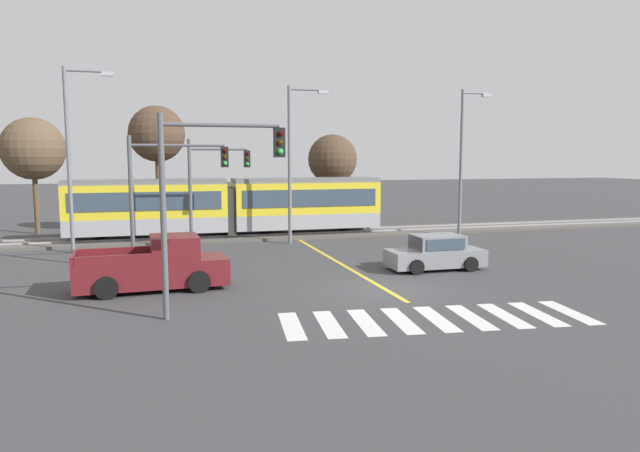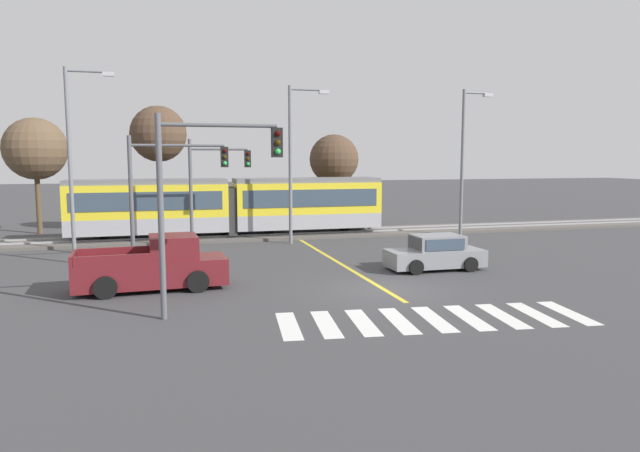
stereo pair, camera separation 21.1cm
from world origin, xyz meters
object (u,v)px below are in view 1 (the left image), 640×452
object	(u,v)px
street_lamp_east	(464,155)
bare_tree_west	(157,134)
street_lamp_centre	(293,155)
traffic_light_mid_left	(166,180)
traffic_light_far_left	(211,178)
light_rail_tram	(229,205)
traffic_light_near_left	(205,183)
bare_tree_far_west	(33,149)
pickup_truck	(156,267)
sedan_crossing	(435,254)
street_lamp_west	(73,149)
bare_tree_east	(333,160)

from	to	relation	value
street_lamp_east	bare_tree_west	size ratio (longest dim) A/B	1.09
street_lamp_centre	bare_tree_west	bearing A→B (deg)	137.06
traffic_light_mid_left	traffic_light_far_left	xyz separation A→B (m)	(2.33, 4.84, -0.09)
bare_tree_west	light_rail_tram	bearing A→B (deg)	-42.21
traffic_light_near_left	bare_tree_far_west	distance (m)	24.31
pickup_truck	street_lamp_centre	distance (m)	13.06
sedan_crossing	traffic_light_near_left	world-z (taller)	traffic_light_near_left
traffic_light_near_left	street_lamp_centre	distance (m)	15.27
traffic_light_far_left	street_lamp_centre	world-z (taller)	street_lamp_centre
traffic_light_near_left	bare_tree_far_west	bearing A→B (deg)	111.55
street_lamp_centre	street_lamp_east	distance (m)	10.56
light_rail_tram	street_lamp_west	xyz separation A→B (m)	(-8.18, -3.21, 3.24)
street_lamp_centre	bare_tree_west	size ratio (longest dim) A/B	1.08
traffic_light_mid_left	light_rail_tram	bearing A→B (deg)	67.10
traffic_light_mid_left	traffic_light_far_left	world-z (taller)	traffic_light_far_left
light_rail_tram	traffic_light_mid_left	size ratio (longest dim) A/B	3.20
pickup_truck	traffic_light_near_left	size ratio (longest dim) A/B	0.90
light_rail_tram	traffic_light_near_left	bearing A→B (deg)	-99.03
bare_tree_west	pickup_truck	bearing A→B (deg)	-90.60
street_lamp_west	street_lamp_centre	bearing A→B (deg)	0.46
traffic_light_mid_left	traffic_light_far_left	size ratio (longest dim) A/B	0.99
pickup_truck	traffic_light_mid_left	xyz separation A→B (m)	(0.52, 4.10, 3.03)
sedan_crossing	street_lamp_east	distance (m)	11.78
pickup_truck	traffic_light_mid_left	distance (m)	5.13
bare_tree_far_west	sedan_crossing	bearing A→B (deg)	-42.86
traffic_light_far_left	bare_tree_east	size ratio (longest dim) A/B	0.89
traffic_light_near_left	traffic_light_far_left	size ratio (longest dim) A/B	1.05
bare_tree_east	bare_tree_far_west	bearing A→B (deg)	177.05
traffic_light_mid_left	traffic_light_near_left	distance (m)	8.35
light_rail_tram	traffic_light_mid_left	xyz separation A→B (m)	(-3.74, -8.85, 1.83)
sedan_crossing	traffic_light_mid_left	distance (m)	12.11
traffic_light_far_left	street_lamp_east	bearing A→B (deg)	2.57
pickup_truck	street_lamp_centre	xyz separation A→B (m)	(7.50, 9.84, 4.16)
traffic_light_mid_left	street_lamp_west	size ratio (longest dim) A/B	0.62
bare_tree_west	street_lamp_centre	bearing A→B (deg)	-42.94
light_rail_tram	sedan_crossing	distance (m)	14.40
traffic_light_mid_left	street_lamp_centre	distance (m)	9.11
street_lamp_centre	bare_tree_far_west	distance (m)	17.17
sedan_crossing	bare_tree_east	bearing A→B (deg)	88.54
street_lamp_east	street_lamp_centre	bearing A→B (deg)	178.83
bare_tree_west	bare_tree_east	size ratio (longest dim) A/B	1.25
street_lamp_east	bare_tree_east	world-z (taller)	street_lamp_east
street_lamp_west	light_rail_tram	bearing A→B (deg)	21.39
traffic_light_far_left	street_lamp_east	distance (m)	15.27
light_rail_tram	pickup_truck	world-z (taller)	light_rail_tram
traffic_light_mid_left	street_lamp_centre	bearing A→B (deg)	39.42
bare_tree_far_west	traffic_light_mid_left	bearing A→B (deg)	-61.06
light_rail_tram	street_lamp_centre	bearing A→B (deg)	-43.84
bare_tree_west	sedan_crossing	bearing A→B (deg)	-54.19
traffic_light_mid_left	street_lamp_east	xyz separation A→B (m)	(17.54, 5.52, 1.14)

